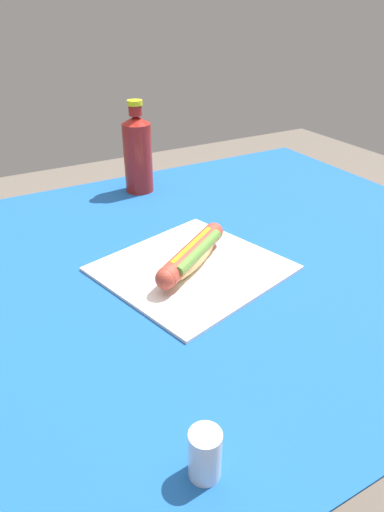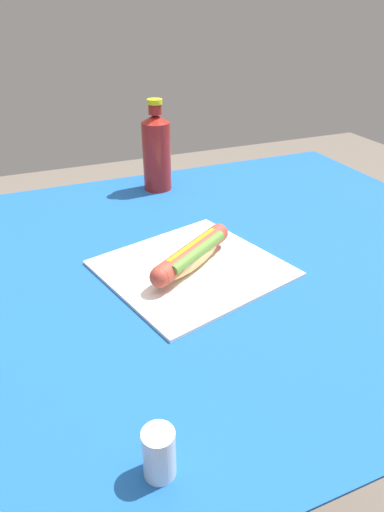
# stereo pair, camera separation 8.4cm
# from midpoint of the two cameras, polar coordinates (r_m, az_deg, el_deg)

# --- Properties ---
(ground_plane) EXTENTS (6.00, 6.00, 0.00)m
(ground_plane) POSITION_cam_midpoint_polar(r_m,az_deg,el_deg) (1.46, 4.04, -27.45)
(ground_plane) COLOR #6B6056
(ground_plane) RESTS_ON ground
(dining_table) EXTENTS (1.21, 1.01, 0.78)m
(dining_table) POSITION_cam_midpoint_polar(r_m,az_deg,el_deg) (0.98, 5.40, -6.31)
(dining_table) COLOR brown
(dining_table) RESTS_ON ground
(paper_wrapper) EXTENTS (0.37, 0.36, 0.01)m
(paper_wrapper) POSITION_cam_midpoint_polar(r_m,az_deg,el_deg) (0.85, 2.82, -1.65)
(paper_wrapper) COLOR silver
(paper_wrapper) RESTS_ON dining_table
(hot_dog) EXTENTS (0.20, 0.15, 0.05)m
(hot_dog) POSITION_cam_midpoint_polar(r_m,az_deg,el_deg) (0.84, 2.93, 0.14)
(hot_dog) COLOR #E5BC75
(hot_dog) RESTS_ON paper_wrapper
(soda_bottle) EXTENTS (0.07, 0.07, 0.23)m
(soda_bottle) POSITION_cam_midpoint_polar(r_m,az_deg,el_deg) (1.20, -2.47, 13.13)
(soda_bottle) COLOR maroon
(soda_bottle) RESTS_ON dining_table
(salt_shaker) EXTENTS (0.04, 0.04, 0.06)m
(salt_shaker) POSITION_cam_midpoint_polar(r_m,az_deg,el_deg) (0.52, 0.84, -23.98)
(salt_shaker) COLOR silver
(salt_shaker) RESTS_ON dining_table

